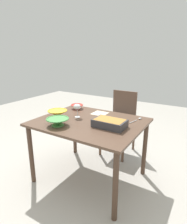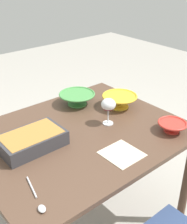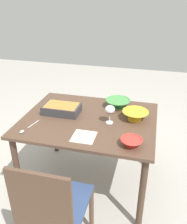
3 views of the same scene
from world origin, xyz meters
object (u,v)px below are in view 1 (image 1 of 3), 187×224
at_px(serving_bowl, 58,121).
at_px(napkin, 100,113).
at_px(wine_glass, 77,108).
at_px(dining_table, 90,129).
at_px(serving_spoon, 138,119).
at_px(mixing_bowl, 58,113).
at_px(casserole_dish, 110,123).
at_px(small_bowl, 77,106).
at_px(chair, 121,120).

xyz_separation_m(serving_bowl, napkin, (-0.17, -0.59, -0.04)).
height_order(serving_bowl, napkin, serving_bowl).
relative_size(wine_glass, serving_bowl, 0.68).
xyz_separation_m(dining_table, serving_spoon, (-0.44, -0.31, 0.10)).
relative_size(wine_glass, serving_spoon, 0.71).
xyz_separation_m(mixing_bowl, napkin, (-0.35, -0.38, -0.05)).
bearing_deg(casserole_dish, wine_glass, -9.14).
bearing_deg(small_bowl, serving_spoon, 179.43).
distance_m(casserole_dish, serving_bowl, 0.53).
distance_m(small_bowl, serving_bowl, 0.64).
height_order(chair, serving_bowl, chair).
bearing_deg(serving_bowl, serving_spoon, -137.21).
relative_size(small_bowl, serving_spoon, 0.72).
distance_m(dining_table, napkin, 0.31).
relative_size(small_bowl, napkin, 0.89).
xyz_separation_m(chair, serving_spoon, (-0.43, 0.51, 0.24)).
bearing_deg(serving_spoon, dining_table, 35.32).
relative_size(chair, serving_spoon, 3.98).
relative_size(mixing_bowl, napkin, 1.24).
height_order(dining_table, serving_bowl, serving_bowl).
bearing_deg(chair, dining_table, 88.90).
relative_size(mixing_bowl, small_bowl, 1.39).
height_order(chair, casserole_dish, chair).
xyz_separation_m(serving_spoon, napkin, (0.48, 0.02, -0.01)).
relative_size(casserole_dish, small_bowl, 2.00).
bearing_deg(chair, serving_bowl, 78.77).
bearing_deg(mixing_bowl, wine_glass, -151.08).
height_order(mixing_bowl, serving_bowl, mixing_bowl).
bearing_deg(mixing_bowl, serving_bowl, 131.86).
distance_m(dining_table, chair, 0.84).
height_order(wine_glass, casserole_dish, wine_glass).
distance_m(chair, casserole_dish, 0.95).
bearing_deg(napkin, serving_spoon, -178.01).
xyz_separation_m(casserole_dish, small_bowl, (0.68, -0.36, -0.01)).
bearing_deg(wine_glass, napkin, -119.33).
xyz_separation_m(mixing_bowl, serving_bowl, (-0.19, 0.21, -0.00)).
bearing_deg(serving_spoon, wine_glass, 24.02).
bearing_deg(dining_table, napkin, -82.36).
bearing_deg(small_bowl, casserole_dish, 151.63).
xyz_separation_m(dining_table, napkin, (0.04, -0.30, 0.09)).
xyz_separation_m(dining_table, chair, (-0.02, -0.83, -0.14)).
bearing_deg(serving_bowl, wine_glass, -92.93).
bearing_deg(serving_bowl, dining_table, -125.63).
distance_m(wine_glass, serving_spoon, 0.70).
bearing_deg(wine_glass, serving_spoon, -155.98).
height_order(wine_glass, mixing_bowl, wine_glass).
bearing_deg(serving_spoon, chair, -50.12).
height_order(serving_spoon, napkin, serving_spoon).
relative_size(wine_glass, casserole_dish, 0.49).
height_order(small_bowl, serving_spoon, small_bowl).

